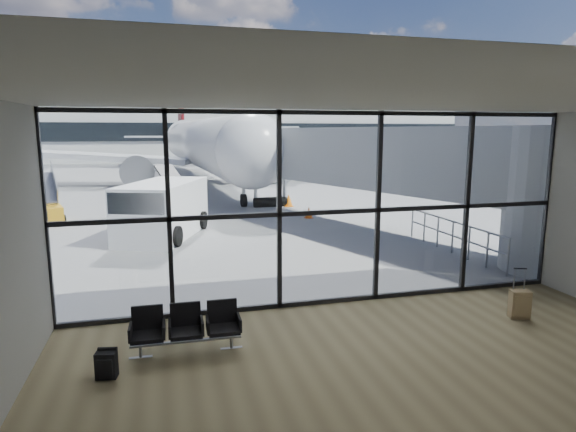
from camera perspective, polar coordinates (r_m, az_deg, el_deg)
name	(u,v)px	position (r m, az deg, el deg)	size (l,w,h in m)	color
ground	(200,171)	(50.61, -10.41, 5.23)	(220.00, 220.00, 0.00)	slate
lounge_shell	(451,236)	(6.77, 18.71, -2.27)	(12.02, 8.01, 4.51)	brown
glass_curtain_wall	(330,210)	(11.10, 4.97, 0.71)	(12.10, 0.12, 4.50)	white
jet_bridge	(388,164)	(19.43, 11.71, 6.02)	(8.00, 16.50, 4.33)	#9C9FA1
apron_railing	(453,232)	(16.97, 18.92, -1.82)	(0.06, 5.46, 1.11)	gray
far_terminal	(183,130)	(72.36, -12.32, 9.88)	(80.00, 12.20, 11.00)	#B4B4AF
tree_3	(2,128)	(85.56, -30.81, 8.98)	(4.95, 4.95, 7.12)	#382619
tree_4	(45,124)	(84.13, -26.88, 9.74)	(5.61, 5.61, 8.07)	#382619
tree_5	(86,120)	(83.11, -22.81, 10.47)	(6.27, 6.27, 9.03)	#382619
seating_row	(186,326)	(9.30, -12.00, -12.58)	(2.00, 0.59, 0.89)	gray
backpack	(106,365)	(8.81, -20.74, -16.17)	(0.36, 0.35, 0.50)	black
suitcase	(520,304)	(11.74, 25.78, -9.38)	(0.46, 0.38, 1.11)	olive
airliner	(203,144)	(40.45, -10.05, 8.36)	(33.04, 38.30, 9.86)	silver
service_van	(162,209)	(19.09, -14.73, 0.78)	(3.74, 5.31, 2.12)	white
belt_loader	(174,186)	(31.68, -13.35, 3.52)	(2.40, 4.22, 1.84)	black
mobile_stairs	(43,211)	(24.43, -27.06, 0.58)	(2.21, 3.27, 2.11)	#BF8516
traffic_cone_b	(309,213)	(22.73, 2.47, 0.40)	(0.37, 0.37, 0.53)	#DE510B
traffic_cone_c	(289,200)	(26.28, 0.07, 1.86)	(0.47, 0.47, 0.68)	orange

